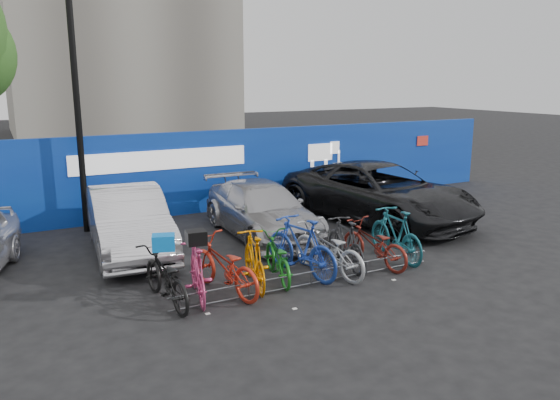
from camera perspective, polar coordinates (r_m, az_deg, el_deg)
ground at (r=11.07m, az=1.64°, el=-7.93°), size 100.00×100.00×0.00m
hoarding at (r=16.10m, az=-8.79°, el=2.87°), size 22.00×0.18×2.40m
lamppost at (r=14.57m, az=-20.45°, el=9.42°), size 0.25×0.50×6.11m
bike_rack at (r=10.53m, az=3.25°, el=-8.11°), size 5.60×0.03×0.30m
car_1 at (r=12.80m, az=-15.57°, el=-2.13°), size 1.90×4.54×1.46m
car_2 at (r=13.69m, az=-1.89°, el=-1.04°), size 1.94×4.56×1.31m
car_3 at (r=15.28m, az=10.25°, el=0.78°), size 3.70×6.19×1.61m
bike_0 at (r=9.79m, az=-11.90°, el=-7.90°), size 0.84×1.95×0.99m
bike_1 at (r=9.90m, az=-8.63°, el=-7.44°), size 0.81×1.77×1.03m
bike_2 at (r=10.10m, az=-5.89°, el=-6.87°), size 1.15×2.11×1.05m
bike_3 at (r=10.37m, az=-2.71°, el=-6.27°), size 0.88×1.82×1.06m
bike_4 at (r=10.71m, az=-0.31°, el=-6.03°), size 0.98×1.84×0.92m
bike_5 at (r=10.89m, az=2.21°, el=-4.90°), size 0.99×2.10×1.22m
bike_6 at (r=11.01m, az=5.02°, el=-5.19°), size 1.06×2.10×1.05m
bike_7 at (r=11.46m, az=6.87°, el=-4.51°), size 0.78×1.81×1.05m
bike_8 at (r=11.66m, az=9.76°, el=-4.56°), size 0.93×1.90×0.96m
bike_9 at (r=12.14m, az=12.00°, el=-3.51°), size 0.68×1.94×1.14m
cargo_crate at (r=9.59m, az=-12.07°, el=-4.36°), size 0.45×0.39×0.27m
cargo_topcase at (r=9.70m, az=-8.75°, el=-3.89°), size 0.37×0.34×0.25m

